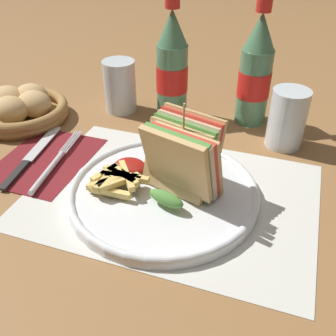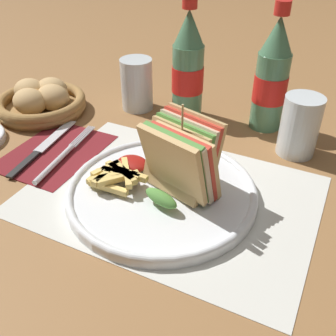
{
  "view_description": "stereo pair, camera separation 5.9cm",
  "coord_description": "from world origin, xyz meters",
  "px_view_note": "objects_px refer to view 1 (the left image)",
  "views": [
    {
      "loc": [
        0.19,
        -0.43,
        0.38
      ],
      "look_at": [
        0.03,
        0.02,
        0.04
      ],
      "focal_mm": 42.0,
      "sensor_mm": 36.0,
      "label": 1
    },
    {
      "loc": [
        0.24,
        -0.41,
        0.38
      ],
      "look_at": [
        0.03,
        0.02,
        0.04
      ],
      "focal_mm": 42.0,
      "sensor_mm": 36.0,
      "label": 2
    }
  ],
  "objects_px": {
    "plate_main": "(164,191)",
    "coke_bottle_near": "(172,68)",
    "fork": "(53,165)",
    "bread_basket": "(22,109)",
    "glass_far": "(120,90)",
    "knife": "(32,156)",
    "coke_bottle_far": "(255,73)",
    "glass_near": "(287,122)",
    "club_sandwich": "(182,159)"
  },
  "relations": [
    {
      "from": "club_sandwich",
      "to": "coke_bottle_near",
      "type": "xyz_separation_m",
      "value": [
        -0.1,
        0.25,
        0.03
      ]
    },
    {
      "from": "coke_bottle_far",
      "to": "glass_near",
      "type": "bearing_deg",
      "value": -44.37
    },
    {
      "from": "plate_main",
      "to": "knife",
      "type": "bearing_deg",
      "value": 174.6
    },
    {
      "from": "coke_bottle_near",
      "to": "fork",
      "type": "bearing_deg",
      "value": -116.04
    },
    {
      "from": "glass_near",
      "to": "bread_basket",
      "type": "bearing_deg",
      "value": -171.65
    },
    {
      "from": "knife",
      "to": "glass_near",
      "type": "distance_m",
      "value": 0.45
    },
    {
      "from": "coke_bottle_far",
      "to": "glass_near",
      "type": "relative_size",
      "value": 2.21
    },
    {
      "from": "knife",
      "to": "glass_far",
      "type": "xyz_separation_m",
      "value": [
        0.07,
        0.22,
        0.04
      ]
    },
    {
      "from": "glass_near",
      "to": "glass_far",
      "type": "bearing_deg",
      "value": 174.62
    },
    {
      "from": "glass_near",
      "to": "club_sandwich",
      "type": "bearing_deg",
      "value": -122.71
    },
    {
      "from": "club_sandwich",
      "to": "bread_basket",
      "type": "bearing_deg",
      "value": 161.14
    },
    {
      "from": "club_sandwich",
      "to": "coke_bottle_near",
      "type": "relative_size",
      "value": 0.59
    },
    {
      "from": "glass_near",
      "to": "glass_far",
      "type": "height_order",
      "value": "same"
    },
    {
      "from": "knife",
      "to": "bread_basket",
      "type": "bearing_deg",
      "value": 123.37
    },
    {
      "from": "knife",
      "to": "bread_basket",
      "type": "distance_m",
      "value": 0.15
    },
    {
      "from": "fork",
      "to": "glass_near",
      "type": "relative_size",
      "value": 1.79
    },
    {
      "from": "glass_near",
      "to": "plate_main",
      "type": "bearing_deg",
      "value": -125.78
    },
    {
      "from": "fork",
      "to": "glass_far",
      "type": "distance_m",
      "value": 0.24
    },
    {
      "from": "glass_far",
      "to": "coke_bottle_far",
      "type": "bearing_deg",
      "value": 8.58
    },
    {
      "from": "club_sandwich",
      "to": "coke_bottle_far",
      "type": "distance_m",
      "value": 0.28
    },
    {
      "from": "fork",
      "to": "glass_far",
      "type": "height_order",
      "value": "glass_far"
    },
    {
      "from": "coke_bottle_near",
      "to": "bread_basket",
      "type": "distance_m",
      "value": 0.31
    },
    {
      "from": "coke_bottle_near",
      "to": "bread_basket",
      "type": "relative_size",
      "value": 1.28
    },
    {
      "from": "club_sandwich",
      "to": "glass_far",
      "type": "relative_size",
      "value": 1.31
    },
    {
      "from": "club_sandwich",
      "to": "fork",
      "type": "distance_m",
      "value": 0.23
    },
    {
      "from": "coke_bottle_far",
      "to": "glass_near",
      "type": "distance_m",
      "value": 0.12
    },
    {
      "from": "plate_main",
      "to": "glass_near",
      "type": "height_order",
      "value": "glass_near"
    },
    {
      "from": "plate_main",
      "to": "coke_bottle_near",
      "type": "bearing_deg",
      "value": 106.11
    },
    {
      "from": "glass_near",
      "to": "bread_basket",
      "type": "relative_size",
      "value": 0.58
    },
    {
      "from": "club_sandwich",
      "to": "plate_main",
      "type": "bearing_deg",
      "value": -154.2
    },
    {
      "from": "club_sandwich",
      "to": "glass_far",
      "type": "height_order",
      "value": "club_sandwich"
    },
    {
      "from": "knife",
      "to": "coke_bottle_near",
      "type": "relative_size",
      "value": 0.85
    },
    {
      "from": "coke_bottle_near",
      "to": "club_sandwich",
      "type": "bearing_deg",
      "value": -68.16
    },
    {
      "from": "bread_basket",
      "to": "coke_bottle_far",
      "type": "bearing_deg",
      "value": 18.64
    },
    {
      "from": "plate_main",
      "to": "bread_basket",
      "type": "relative_size",
      "value": 1.56
    },
    {
      "from": "coke_bottle_near",
      "to": "glass_near",
      "type": "xyz_separation_m",
      "value": [
        0.23,
        -0.05,
        -0.05
      ]
    },
    {
      "from": "knife",
      "to": "glass_far",
      "type": "relative_size",
      "value": 1.88
    },
    {
      "from": "knife",
      "to": "bread_basket",
      "type": "xyz_separation_m",
      "value": [
        -0.1,
        0.12,
        0.02
      ]
    },
    {
      "from": "fork",
      "to": "glass_near",
      "type": "xyz_separation_m",
      "value": [
        0.35,
        0.21,
        0.04
      ]
    },
    {
      "from": "knife",
      "to": "coke_bottle_near",
      "type": "height_order",
      "value": "coke_bottle_near"
    },
    {
      "from": "plate_main",
      "to": "knife",
      "type": "xyz_separation_m",
      "value": [
        -0.25,
        0.02,
        -0.0
      ]
    },
    {
      "from": "fork",
      "to": "bread_basket",
      "type": "relative_size",
      "value": 1.03
    },
    {
      "from": "club_sandwich",
      "to": "fork",
      "type": "bearing_deg",
      "value": -179.0
    },
    {
      "from": "plate_main",
      "to": "knife",
      "type": "height_order",
      "value": "plate_main"
    },
    {
      "from": "bread_basket",
      "to": "plate_main",
      "type": "bearing_deg",
      "value": -21.75
    },
    {
      "from": "plate_main",
      "to": "glass_near",
      "type": "relative_size",
      "value": 2.69
    },
    {
      "from": "plate_main",
      "to": "coke_bottle_far",
      "type": "xyz_separation_m",
      "value": [
        0.08,
        0.29,
        0.09
      ]
    },
    {
      "from": "fork",
      "to": "bread_basket",
      "type": "xyz_separation_m",
      "value": [
        -0.15,
        0.13,
        0.02
      ]
    },
    {
      "from": "plate_main",
      "to": "bread_basket",
      "type": "height_order",
      "value": "bread_basket"
    },
    {
      "from": "glass_far",
      "to": "coke_bottle_near",
      "type": "bearing_deg",
      "value": 7.15
    }
  ]
}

